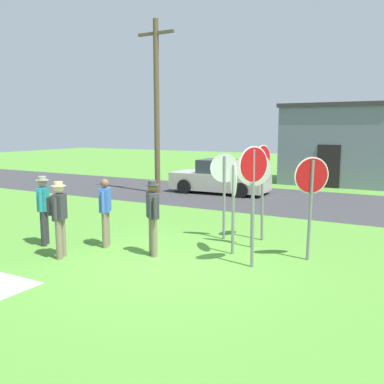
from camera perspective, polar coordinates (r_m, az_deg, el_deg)
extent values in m
plane|color=#518E33|center=(9.35, -4.03, -9.61)|extent=(80.00, 80.00, 0.00)
cube|color=#38383A|center=(17.62, 12.59, -1.14)|extent=(60.00, 6.40, 0.01)
cube|color=slate|center=(23.64, 18.74, 5.82)|extent=(5.16, 3.67, 3.93)
cube|color=#383333|center=(23.64, 18.98, 10.82)|extent=(5.36, 3.87, 0.20)
cube|color=black|center=(21.88, 17.74, 3.28)|extent=(1.10, 0.08, 2.10)
cylinder|color=brown|center=(19.22, -4.74, 11.09)|extent=(0.24, 0.24, 7.54)
cube|color=brown|center=(19.61, -4.86, 20.38)|extent=(1.80, 0.12, 0.12)
cube|color=#B7B2A3|center=(19.28, 3.74, 1.45)|extent=(4.38, 2.00, 0.76)
cube|color=#2D333D|center=(19.12, 4.45, 3.43)|extent=(2.31, 1.63, 0.60)
cylinder|color=black|center=(19.06, -1.01, 0.75)|extent=(0.65, 0.25, 0.64)
cylinder|color=black|center=(20.66, 1.28, 1.36)|extent=(0.65, 0.25, 0.64)
cylinder|color=black|center=(18.00, 6.55, 0.23)|extent=(0.65, 0.25, 0.64)
cylinder|color=black|center=(19.69, 8.33, 0.91)|extent=(0.65, 0.25, 0.64)
cylinder|color=slate|center=(9.86, 5.52, -2.44)|extent=(0.10, 0.10, 2.07)
cylinder|color=white|center=(9.75, 5.57, 1.64)|extent=(0.45, 0.67, 0.79)
cylinder|color=#B70F14|center=(9.75, 5.63, 1.64)|extent=(0.42, 0.62, 0.73)
cylinder|color=slate|center=(11.18, 9.35, -0.28)|extent=(0.14, 0.10, 2.43)
cylinder|color=white|center=(11.08, 9.47, 4.55)|extent=(0.18, 0.64, 0.65)
cylinder|color=#B70F14|center=(11.07, 9.51, 4.54)|extent=(0.17, 0.59, 0.60)
cylinder|color=slate|center=(8.96, 8.11, -2.27)|extent=(0.12, 0.11, 2.49)
cylinder|color=white|center=(8.83, 8.24, 3.64)|extent=(0.38, 0.68, 0.76)
cylinder|color=#B70F14|center=(8.83, 8.28, 3.64)|extent=(0.35, 0.63, 0.70)
cylinder|color=slate|center=(11.17, 4.32, -0.82)|extent=(0.09, 0.09, 2.19)
cylinder|color=white|center=(11.07, 4.36, 3.19)|extent=(0.70, 0.29, 0.75)
cylinder|color=#B70F14|center=(11.08, 4.37, 3.20)|extent=(0.65, 0.27, 0.69)
cylinder|color=slate|center=(9.69, 15.50, -2.45)|extent=(0.14, 0.15, 2.23)
cylinder|color=white|center=(9.57, 15.68, 2.13)|extent=(0.62, 0.57, 0.81)
cylinder|color=#B70F14|center=(9.57, 15.71, 2.13)|extent=(0.58, 0.53, 0.75)
cylinder|color=slate|center=(10.44, 8.06, -1.23)|extent=(0.08, 0.08, 2.30)
cylinder|color=white|center=(10.34, 8.16, 3.12)|extent=(0.85, 0.14, 0.86)
cylinder|color=#B70F14|center=(10.35, 8.17, 3.13)|extent=(0.78, 0.14, 0.79)
cylinder|color=#7A6B56|center=(10.21, -16.88, -5.83)|extent=(0.14, 0.14, 0.88)
cylinder|color=#7A6B56|center=(10.02, -17.35, -6.13)|extent=(0.14, 0.14, 0.88)
cube|color=#333338|center=(9.96, -17.29, -1.90)|extent=(0.35, 0.42, 0.58)
cylinder|color=#333338|center=(10.18, -16.77, -1.77)|extent=(0.09, 0.09, 0.52)
cylinder|color=#333338|center=(9.75, -17.83, -2.27)|extent=(0.09, 0.09, 0.52)
sphere|color=beige|center=(9.90, -17.40, 0.46)|extent=(0.21, 0.21, 0.21)
cylinder|color=beige|center=(9.89, -17.42, 0.79)|extent=(0.32, 0.31, 0.02)
cylinder|color=beige|center=(9.88, -17.43, 1.08)|extent=(0.19, 0.19, 0.09)
cube|color=#232328|center=(10.03, -18.20, -1.77)|extent=(0.23, 0.29, 0.40)
cylinder|color=#2D2D33|center=(11.43, -18.92, -4.41)|extent=(0.14, 0.14, 0.88)
cylinder|color=#2D2D33|center=(11.22, -19.23, -4.66)|extent=(0.14, 0.14, 0.88)
cube|color=teal|center=(11.19, -19.26, -0.88)|extent=(0.38, 0.42, 0.58)
cylinder|color=teal|center=(11.42, -18.92, -0.79)|extent=(0.09, 0.09, 0.52)
cylinder|color=teal|center=(10.96, -19.60, -1.19)|extent=(0.09, 0.09, 0.52)
sphere|color=#9E7051|center=(11.13, -19.36, 1.22)|extent=(0.21, 0.21, 0.21)
cylinder|color=gray|center=(11.12, -19.38, 1.52)|extent=(0.32, 0.32, 0.02)
cylinder|color=gray|center=(11.12, -19.39, 1.78)|extent=(0.19, 0.19, 0.09)
cylinder|color=#7A6B56|center=(10.88, -11.27, -4.74)|extent=(0.14, 0.14, 0.88)
cylinder|color=#7A6B56|center=(10.67, -11.56, -5.01)|extent=(0.14, 0.14, 0.88)
cube|color=#3860B7|center=(10.63, -11.53, -1.04)|extent=(0.36, 0.42, 0.58)
cylinder|color=#3860B7|center=(10.87, -11.22, -0.94)|extent=(0.09, 0.09, 0.52)
cylinder|color=#3860B7|center=(10.41, -11.85, -1.37)|extent=(0.09, 0.09, 0.52)
sphere|color=brown|center=(10.57, -11.60, 1.17)|extent=(0.21, 0.21, 0.21)
cylinder|color=#7A6B56|center=(9.99, -5.38, -5.81)|extent=(0.14, 0.14, 0.88)
cylinder|color=#7A6B56|center=(9.78, -5.07, -6.12)|extent=(0.14, 0.14, 0.88)
cube|color=#333338|center=(9.73, -5.28, -1.80)|extent=(0.42, 0.40, 0.58)
cylinder|color=#333338|center=(9.96, -5.62, -1.67)|extent=(0.09, 0.09, 0.52)
cylinder|color=#333338|center=(9.50, -4.93, -2.16)|extent=(0.09, 0.09, 0.52)
sphere|color=brown|center=(9.66, -5.32, 0.63)|extent=(0.21, 0.21, 0.21)
cylinder|color=#333338|center=(9.65, -5.32, 0.97)|extent=(0.31, 0.32, 0.02)
cylinder|color=#333338|center=(9.65, -5.33, 1.26)|extent=(0.19, 0.19, 0.09)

